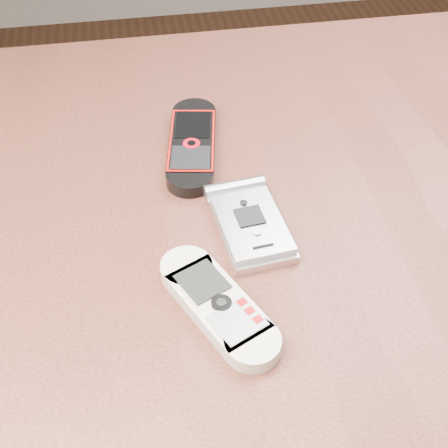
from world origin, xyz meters
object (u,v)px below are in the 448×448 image
(table, at_px, (219,301))
(nokia_black_red, at_px, (192,144))
(nokia_white, at_px, (218,305))
(motorola_razr, at_px, (251,224))

(table, relative_size, nokia_black_red, 7.35)
(nokia_white, height_order, nokia_black_red, same)
(nokia_black_red, distance_m, motorola_razr, 0.14)
(nokia_white, xyz_separation_m, motorola_razr, (0.05, 0.09, 0.00))
(table, distance_m, nokia_black_red, 0.17)
(nokia_white, relative_size, motorola_razr, 1.20)
(nokia_white, distance_m, nokia_black_red, 0.23)
(nokia_black_red, bearing_deg, table, -76.45)
(nokia_black_red, bearing_deg, motorola_razr, -64.26)
(nokia_white, bearing_deg, nokia_black_red, 62.40)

